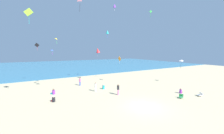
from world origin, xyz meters
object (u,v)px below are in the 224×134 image
beach_chair_far_right (181,96)px  kite_yellow (57,39)px  person_5 (181,91)px  kite_purple (115,6)px  person_4 (53,100)px  kite_red (98,50)px  kite_orange (120,59)px  person_6 (104,87)px  person_2 (53,92)px  kite_pink (79,0)px  person_1 (80,81)px  beach_chair_mid_beach (200,94)px  person_3 (96,86)px  kite_green (151,12)px  person_0 (118,89)px  kite_teal (107,32)px  kite_blue (52,50)px  kite_lime (28,12)px  kite_black (37,45)px  kite_white (181,60)px

beach_chair_far_right → kite_yellow: 20.47m
person_5 → kite_purple: bearing=106.0°
person_4 → kite_red: kite_red is taller
kite_orange → person_6: bearing=-152.2°
person_2 → kite_pink: bearing=-178.0°
person_1 → kite_pink: bearing=-59.6°
kite_red → beach_chair_mid_beach: bearing=-60.7°
person_4 → kite_red: (9.60, 8.17, 6.32)m
person_3 → kite_pink: kite_pink is taller
kite_purple → kite_green: size_ratio=0.93×
person_0 → kite_pink: size_ratio=1.00×
kite_teal → person_0: bearing=-109.0°
kite_blue → beach_chair_mid_beach: bearing=-42.6°
person_6 → kite_red: (1.59, 6.18, 6.31)m
beach_chair_far_right → kite_orange: size_ratio=0.50×
person_5 → person_6: 12.27m
person_6 → kite_yellow: bearing=104.3°
kite_red → kite_orange: kite_red is taller
beach_chair_mid_beach → kite_pink: kite_pink is taller
person_1 → person_2: (-4.82, -3.00, -0.54)m
beach_chair_mid_beach → kite_purple: 20.81m
kite_purple → kite_lime: 14.82m
person_5 → person_4: bearing=149.6°
kite_red → kite_green: (7.57, -7.43, 7.06)m
person_6 → person_2: bearing=120.3°
beach_chair_mid_beach → person_0: (-10.05, 6.23, 0.67)m
person_2 → kite_pink: 13.55m
kite_blue → kite_pink: bearing=-71.7°
kite_black → kite_blue: (2.46, -4.13, -1.01)m
kite_white → kite_blue: size_ratio=1.73×
person_0 → kite_pink: (-4.97, 1.47, 12.01)m
kite_pink → kite_black: bearing=112.5°
person_3 → kite_white: kite_white is taller
beach_chair_mid_beach → kite_teal: kite_teal is taller
person_5 → kite_lime: size_ratio=0.39×
kite_teal → person_3: bearing=-128.8°
kite_red → kite_green: bearing=-44.5°
person_3 → kite_lime: 13.23m
person_1 → kite_red: 7.60m
beach_chair_far_right → kite_pink: size_ratio=0.50×
kite_blue → person_2: bearing=-95.8°
kite_yellow → kite_teal: size_ratio=0.61×
person_1 → kite_purple: bearing=31.4°
person_2 → kite_lime: kite_lime is taller
kite_purple → kite_teal: kite_purple is taller
kite_purple → kite_lime: size_ratio=0.66×
kite_green → kite_lime: kite_green is taller
person_4 → kite_yellow: kite_yellow is taller
kite_teal → kite_black: (-13.95, 3.76, -3.09)m
beach_chair_far_right → person_0: person_0 is taller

